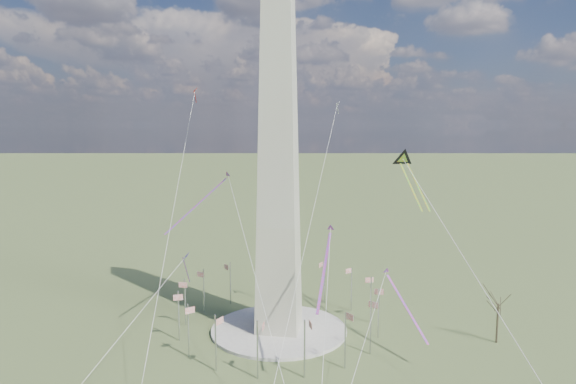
# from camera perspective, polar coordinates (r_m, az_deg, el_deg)

# --- Properties ---
(ground) EXTENTS (2000.00, 2000.00, 0.00)m
(ground) POSITION_cam_1_polar(r_m,az_deg,el_deg) (141.44, -1.01, -15.19)
(ground) COLOR #4B572B
(ground) RESTS_ON ground
(plaza) EXTENTS (36.00, 36.00, 0.80)m
(plaza) POSITION_cam_1_polar(r_m,az_deg,el_deg) (141.29, -1.01, -15.04)
(plaza) COLOR beige
(plaza) RESTS_ON ground
(washington_monument) EXTENTS (15.56, 15.56, 100.00)m
(washington_monument) POSITION_cam_1_polar(r_m,az_deg,el_deg) (130.71, -1.06, 4.60)
(washington_monument) COLOR beige
(washington_monument) RESTS_ON plaza
(flagpole_ring) EXTENTS (54.40, 54.40, 13.00)m
(flagpole_ring) POSITION_cam_1_polar(r_m,az_deg,el_deg) (138.80, -1.02, -12.42)
(flagpole_ring) COLOR #B9BBC0
(flagpole_ring) RESTS_ON ground
(tree_near) EXTENTS (8.71, 8.71, 15.23)m
(tree_near) POSITION_cam_1_polar(r_m,az_deg,el_deg) (140.98, 22.35, -11.13)
(tree_near) COLOR #483D2C
(tree_near) RESTS_ON ground
(kite_delta_black) EXTENTS (9.62, 17.95, 14.64)m
(kite_delta_black) POSITION_cam_1_polar(r_m,az_deg,el_deg) (140.95, 12.81, 3.23)
(kite_delta_black) COLOR black
(kite_delta_black) RESTS_ON ground
(kite_diamond_purple) EXTENTS (1.69, 2.90, 8.93)m
(kite_diamond_purple) POSITION_cam_1_polar(r_m,az_deg,el_deg) (147.66, -11.27, -7.41)
(kite_diamond_purple) COLOR navy
(kite_diamond_purple) RESTS_ON ground
(kite_streamer_left) EXTENTS (2.19, 20.92, 14.36)m
(kite_streamer_left) POSITION_cam_1_polar(r_m,az_deg,el_deg) (114.32, 4.27, -7.15)
(kite_streamer_left) COLOR #FF2849
(kite_streamer_left) RESTS_ON ground
(kite_streamer_mid) EXTENTS (12.75, 18.06, 14.38)m
(kite_streamer_mid) POSITION_cam_1_polar(r_m,az_deg,el_deg) (135.68, -9.02, -0.36)
(kite_streamer_mid) COLOR #FF2849
(kite_streamer_mid) RESTS_ON ground
(kite_streamer_right) EXTENTS (10.32, 16.88, 12.90)m
(kite_streamer_right) POSITION_cam_1_polar(r_m,az_deg,el_deg) (130.09, 12.39, -11.27)
(kite_streamer_right) COLOR #FF2849
(kite_streamer_right) RESTS_ON ground
(kite_small_red) EXTENTS (1.68, 1.71, 4.90)m
(kite_small_red) POSITION_cam_1_polar(r_m,az_deg,el_deg) (174.37, -10.28, 10.92)
(kite_small_red) COLOR red
(kite_small_red) RESTS_ON ground
(kite_small_white) EXTENTS (1.38, 2.07, 4.46)m
(kite_small_white) POSITION_cam_1_polar(r_m,az_deg,el_deg) (180.50, 5.52, 9.59)
(kite_small_white) COLOR silver
(kite_small_white) RESTS_ON ground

